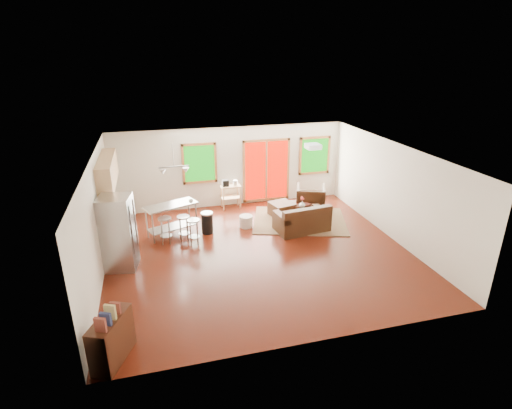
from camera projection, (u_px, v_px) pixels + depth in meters
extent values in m
cube|color=#340E06|center=(259.00, 252.00, 10.25)|extent=(7.50, 7.00, 0.02)
cube|color=silver|center=(259.00, 153.00, 9.29)|extent=(7.50, 7.00, 0.02)
cube|color=beige|center=(230.00, 167.00, 12.93)|extent=(7.50, 0.02, 2.60)
cube|color=beige|center=(96.00, 221.00, 8.86)|extent=(0.02, 7.00, 2.60)
cube|color=beige|center=(394.00, 192.00, 10.67)|extent=(0.02, 7.00, 2.60)
cube|color=beige|center=(315.00, 280.00, 6.61)|extent=(7.50, 0.02, 2.60)
cube|color=#0C500A|center=(200.00, 163.00, 12.57)|extent=(0.94, 0.02, 1.14)
cube|color=#945429|center=(199.00, 144.00, 12.35)|extent=(1.10, 0.05, 0.08)
cube|color=#945429|center=(201.00, 182.00, 12.79)|extent=(1.10, 0.05, 0.08)
cube|color=#945429|center=(183.00, 165.00, 12.45)|extent=(0.08, 0.05, 1.30)
cube|color=#945429|center=(216.00, 162.00, 12.69)|extent=(0.08, 0.05, 1.30)
cube|color=#A50A00|center=(266.00, 171.00, 13.24)|extent=(1.44, 0.02, 1.94)
cube|color=#945429|center=(267.00, 140.00, 12.88)|extent=(1.60, 0.05, 0.08)
cube|color=#945429|center=(266.00, 199.00, 13.61)|extent=(1.60, 0.05, 0.08)
cube|color=#945429|center=(244.00, 172.00, 13.06)|extent=(0.08, 0.05, 2.10)
cube|color=#945429|center=(288.00, 169.00, 13.43)|extent=(0.08, 0.05, 2.10)
cube|color=#945429|center=(266.00, 171.00, 13.24)|extent=(0.08, 0.05, 1.94)
cube|color=#0C500A|center=(315.00, 155.00, 13.51)|extent=(0.94, 0.02, 1.14)
cube|color=#945429|center=(316.00, 138.00, 13.28)|extent=(1.10, 0.05, 0.08)
cube|color=#945429|center=(314.00, 173.00, 13.73)|extent=(1.10, 0.05, 0.08)
cube|color=#945429|center=(300.00, 156.00, 13.38)|extent=(0.08, 0.05, 1.30)
cube|color=#945429|center=(328.00, 155.00, 13.63)|extent=(0.08, 0.05, 1.30)
cube|color=#4E653F|center=(299.00, 220.00, 12.09)|extent=(3.25, 2.85, 0.03)
cube|color=black|center=(302.00, 224.00, 11.41)|extent=(1.56, 1.00, 0.41)
cube|color=black|center=(308.00, 215.00, 10.99)|extent=(1.49, 0.37, 0.37)
cube|color=black|center=(281.00, 218.00, 11.08)|extent=(0.29, 0.85, 0.16)
cube|color=black|center=(322.00, 211.00, 11.52)|extent=(0.29, 0.85, 0.16)
cube|color=black|center=(291.00, 216.00, 11.24)|extent=(0.67, 0.61, 0.12)
cube|color=black|center=(311.00, 213.00, 11.47)|extent=(0.67, 0.61, 0.12)
cube|color=#34180D|center=(303.00, 204.00, 12.41)|extent=(1.07, 0.74, 0.04)
cube|color=#34180D|center=(291.00, 213.00, 12.25)|extent=(0.07, 0.07, 0.35)
cube|color=#34180D|center=(317.00, 212.00, 12.32)|extent=(0.07, 0.07, 0.35)
cube|color=#34180D|center=(288.00, 207.00, 12.65)|extent=(0.07, 0.07, 0.35)
cube|color=#34180D|center=(314.00, 206.00, 12.73)|extent=(0.07, 0.07, 0.35)
imported|color=black|center=(311.00, 197.00, 12.73)|extent=(1.14, 1.10, 0.92)
cube|color=black|center=(282.00, 210.00, 12.37)|extent=(0.79, 0.79, 0.44)
cylinder|color=beige|center=(246.00, 221.00, 11.64)|extent=(0.45, 0.45, 0.34)
imported|color=silver|center=(302.00, 204.00, 12.02)|extent=(0.21, 0.22, 0.19)
sphere|color=#B9312A|center=(303.00, 199.00, 11.99)|extent=(0.08, 0.08, 0.07)
sphere|color=#B9312A|center=(302.00, 199.00, 11.93)|extent=(0.08, 0.08, 0.07)
sphere|color=#B9312A|center=(302.00, 198.00, 11.99)|extent=(0.08, 0.08, 0.07)
imported|color=maroon|center=(303.00, 201.00, 12.19)|extent=(0.21, 0.09, 0.28)
cube|color=tan|center=(119.00, 224.00, 10.78)|extent=(0.60, 2.20, 0.90)
cube|color=black|center=(117.00, 208.00, 10.61)|extent=(0.64, 2.24, 0.04)
cube|color=tan|center=(107.00, 171.00, 10.20)|extent=(0.36, 2.20, 0.70)
cylinder|color=#B7BABC|center=(116.00, 211.00, 10.12)|extent=(0.12, 0.12, 0.18)
cube|color=black|center=(118.00, 199.00, 10.92)|extent=(0.22, 0.18, 0.20)
cube|color=#B7BABC|center=(118.00, 233.00, 9.24)|extent=(0.82, 0.80, 1.78)
cube|color=gray|center=(134.00, 232.00, 9.27)|extent=(0.13, 0.65, 1.74)
cylinder|color=gray|center=(132.00, 231.00, 9.01)|extent=(0.03, 0.03, 1.19)
cylinder|color=gray|center=(135.00, 223.00, 9.42)|extent=(0.03, 0.03, 1.19)
cube|color=#B7BABC|center=(171.00, 205.00, 10.90)|extent=(1.53, 1.05, 0.04)
cube|color=gray|center=(173.00, 227.00, 11.14)|extent=(1.41, 0.94, 0.03)
cylinder|color=gray|center=(153.00, 229.00, 10.55)|extent=(0.05, 0.05, 0.86)
cylinder|color=gray|center=(196.00, 217.00, 11.26)|extent=(0.05, 0.05, 0.86)
cylinder|color=gray|center=(147.00, 223.00, 10.87)|extent=(0.05, 0.05, 0.86)
cylinder|color=gray|center=(189.00, 213.00, 11.58)|extent=(0.05, 0.05, 0.86)
imported|color=silver|center=(191.00, 201.00, 10.85)|extent=(0.14, 0.12, 0.12)
cylinder|color=#B7BABC|center=(165.00, 219.00, 10.45)|extent=(0.38, 0.38, 0.04)
cylinder|color=gray|center=(170.00, 230.00, 10.69)|extent=(0.03, 0.03, 0.70)
cylinder|color=gray|center=(162.00, 230.00, 10.66)|extent=(0.03, 0.03, 0.70)
cylinder|color=gray|center=(162.00, 233.00, 10.49)|extent=(0.03, 0.03, 0.70)
cylinder|color=gray|center=(169.00, 233.00, 10.51)|extent=(0.03, 0.03, 0.70)
cylinder|color=gray|center=(166.00, 236.00, 10.63)|extent=(0.35, 0.35, 0.02)
cylinder|color=#B7BABC|center=(183.00, 217.00, 10.61)|extent=(0.35, 0.35, 0.04)
cylinder|color=gray|center=(187.00, 227.00, 10.85)|extent=(0.02, 0.02, 0.68)
cylinder|color=gray|center=(180.00, 228.00, 10.80)|extent=(0.02, 0.02, 0.68)
cylinder|color=gray|center=(181.00, 231.00, 10.63)|extent=(0.02, 0.02, 0.68)
cylinder|color=gray|center=(188.00, 230.00, 10.69)|extent=(0.02, 0.02, 0.68)
cylinder|color=gray|center=(184.00, 233.00, 10.79)|extent=(0.32, 0.32, 0.01)
cylinder|color=#B7BABC|center=(193.00, 220.00, 10.43)|extent=(0.35, 0.35, 0.04)
cylinder|color=gray|center=(197.00, 231.00, 10.66)|extent=(0.02, 0.02, 0.66)
cylinder|color=gray|center=(190.00, 231.00, 10.62)|extent=(0.02, 0.02, 0.66)
cylinder|color=gray|center=(191.00, 234.00, 10.46)|extent=(0.02, 0.02, 0.66)
cylinder|color=gray|center=(198.00, 234.00, 10.49)|extent=(0.02, 0.02, 0.66)
cylinder|color=gray|center=(194.00, 237.00, 10.60)|extent=(0.32, 0.32, 0.01)
cylinder|color=black|center=(207.00, 223.00, 11.22)|extent=(0.36, 0.36, 0.57)
cylinder|color=#B7BABC|center=(207.00, 213.00, 11.11)|extent=(0.37, 0.37, 0.05)
cube|color=tan|center=(230.00, 186.00, 12.83)|extent=(0.64, 0.42, 0.04)
cube|color=tan|center=(231.00, 197.00, 12.97)|extent=(0.60, 0.39, 0.03)
cube|color=tan|center=(224.00, 199.00, 12.75)|extent=(0.04, 0.04, 0.76)
cube|color=tan|center=(240.00, 198.00, 12.89)|extent=(0.04, 0.04, 0.76)
cube|color=tan|center=(222.00, 196.00, 13.04)|extent=(0.04, 0.04, 0.76)
cube|color=tan|center=(238.00, 194.00, 13.18)|extent=(0.04, 0.04, 0.76)
cube|color=black|center=(225.00, 183.00, 12.75)|extent=(0.20, 0.18, 0.20)
cylinder|color=#B7BABC|center=(235.00, 183.00, 12.84)|extent=(0.15, 0.15, 0.16)
cube|color=#34180D|center=(112.00, 339.00, 6.56)|extent=(0.70, 0.99, 0.82)
cube|color=maroon|center=(100.00, 325.00, 6.08)|extent=(0.19, 0.12, 0.25)
cube|color=navy|center=(106.00, 319.00, 6.22)|extent=(0.19, 0.12, 0.23)
cube|color=tan|center=(110.00, 312.00, 6.36)|extent=(0.19, 0.12, 0.27)
cube|color=maroon|center=(115.00, 308.00, 6.51)|extent=(0.19, 0.12, 0.21)
cube|color=white|center=(313.00, 146.00, 10.25)|extent=(0.35, 0.35, 0.12)
cylinder|color=gray|center=(173.00, 155.00, 10.30)|extent=(0.02, 0.02, 0.60)
cube|color=gray|center=(174.00, 167.00, 10.41)|extent=(0.80, 0.04, 0.03)
cone|color=#B7BABC|center=(163.00, 172.00, 10.38)|extent=(0.18, 0.18, 0.14)
cone|color=#B7BABC|center=(186.00, 170.00, 10.52)|extent=(0.18, 0.18, 0.14)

